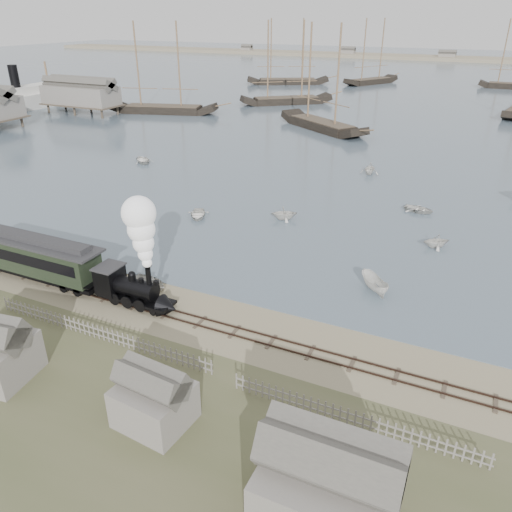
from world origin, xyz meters
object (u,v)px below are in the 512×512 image
at_px(locomotive, 140,262).
at_px(beached_dinghy, 149,283).
at_px(passenger_coach, 30,254).
at_px(steamship, 16,87).

xyz_separation_m(locomotive, beached_dinghy, (-1.70, 2.97, -3.78)).
height_order(passenger_coach, beached_dinghy, passenger_coach).
bearing_deg(beached_dinghy, locomotive, -138.80).
relative_size(beached_dinghy, steamship, 0.08).
bearing_deg(passenger_coach, beached_dinghy, 15.90).
xyz_separation_m(locomotive, steamship, (-82.81, 61.89, 1.02)).
xyz_separation_m(beached_dinghy, steamship, (-81.11, 58.91, 4.80)).
relative_size(locomotive, passenger_coach, 0.60).
bearing_deg(locomotive, passenger_coach, 180.00).
distance_m(locomotive, steamship, 103.38).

